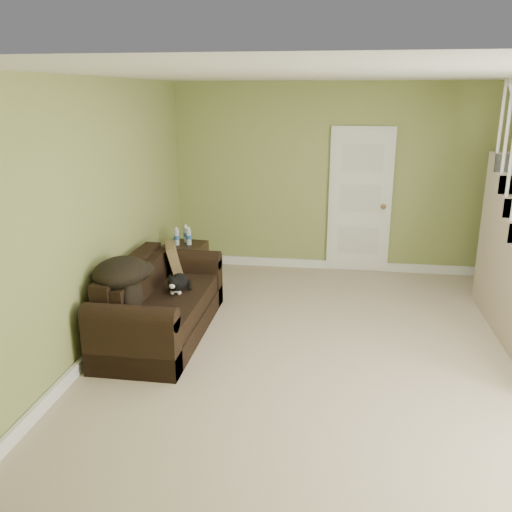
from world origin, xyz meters
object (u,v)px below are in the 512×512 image
(side_table, at_px, (185,265))
(banana, at_px, (154,314))
(sofa, at_px, (159,307))
(cat, at_px, (177,283))

(side_table, bearing_deg, banana, -82.77)
(side_table, bearing_deg, sofa, -85.32)
(sofa, distance_m, side_table, 1.42)
(sofa, xyz_separation_m, cat, (0.17, 0.15, 0.22))
(sofa, height_order, side_table, side_table)
(side_table, distance_m, banana, 1.95)
(side_table, xyz_separation_m, cat, (0.28, -1.27, 0.22))
(sofa, xyz_separation_m, banana, (0.13, -0.52, 0.15))
(banana, bearing_deg, side_table, 66.90)
(cat, height_order, banana, cat)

